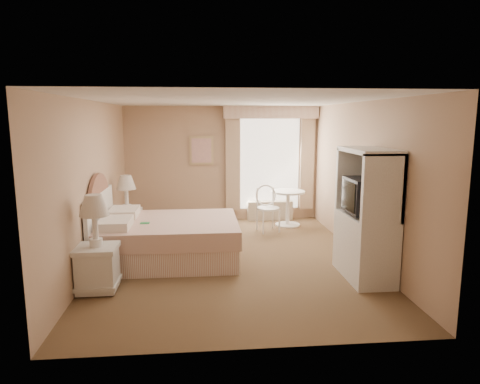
{
  "coord_description": "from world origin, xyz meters",
  "views": [
    {
      "loc": [
        -0.49,
        -6.59,
        2.23
      ],
      "look_at": [
        0.16,
        0.3,
        1.04
      ],
      "focal_mm": 32.0,
      "sensor_mm": 36.0,
      "label": 1
    }
  ],
  "objects": [
    {
      "name": "nightstand_near",
      "position": [
        -1.84,
        -1.13,
        0.48
      ],
      "size": [
        0.52,
        0.52,
        1.26
      ],
      "color": "white",
      "rests_on": "room"
    },
    {
      "name": "cafe_chair",
      "position": [
        0.84,
        1.7,
        0.54
      ],
      "size": [
        0.53,
        0.53,
        0.93
      ],
      "rotation": [
        0.0,
        0.0,
        0.22
      ],
      "color": "white",
      "rests_on": "room"
    },
    {
      "name": "round_table",
      "position": [
        1.34,
        2.08,
        0.49
      ],
      "size": [
        0.7,
        0.7,
        0.74
      ],
      "color": "white",
      "rests_on": "room"
    },
    {
      "name": "framed_art",
      "position": [
        -0.45,
        2.71,
        1.55
      ],
      "size": [
        0.52,
        0.04,
        0.62
      ],
      "color": "tan",
      "rests_on": "room"
    },
    {
      "name": "window",
      "position": [
        1.05,
        2.65,
        1.34
      ],
      "size": [
        2.05,
        0.22,
        2.51
      ],
      "color": "white",
      "rests_on": "room"
    },
    {
      "name": "nightstand_far",
      "position": [
        -1.84,
        1.28,
        0.45
      ],
      "size": [
        0.49,
        0.49,
        1.19
      ],
      "color": "white",
      "rests_on": "room"
    },
    {
      "name": "bed",
      "position": [
        -1.12,
        0.06,
        0.36
      ],
      "size": [
        2.17,
        1.71,
        1.51
      ],
      "color": "tan",
      "rests_on": "room"
    },
    {
      "name": "room",
      "position": [
        0.0,
        0.0,
        1.25
      ],
      "size": [
        4.21,
        5.51,
        2.51
      ],
      "color": "brown",
      "rests_on": "ground"
    },
    {
      "name": "armoire",
      "position": [
        1.81,
        -0.97,
        0.76
      ],
      "size": [
        0.55,
        1.1,
        1.83
      ],
      "color": "white",
      "rests_on": "room"
    }
  ]
}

